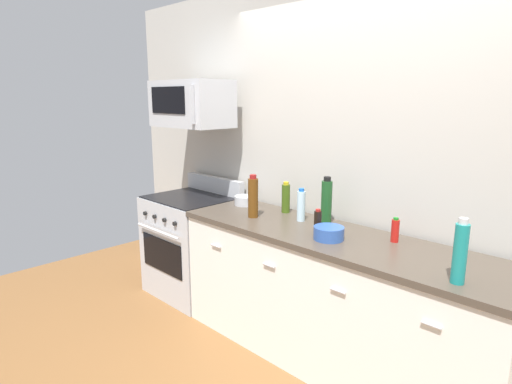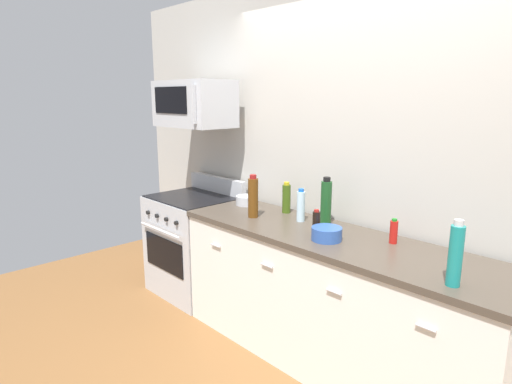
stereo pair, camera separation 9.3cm
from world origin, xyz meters
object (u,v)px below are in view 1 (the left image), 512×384
object	(u,v)px
bottle_water_clear	(301,206)
bottle_soy_sauce_dark	(318,222)
bottle_olive_oil	(286,198)
bottle_wine_amber	(253,197)
bowl_blue_mixing	(329,233)
microwave	(191,104)
bottle_hot_sauce_red	(395,230)
bowl_steel_prep	(245,200)
range_oven	(192,244)
bottle_wine_green	(326,202)
bottle_sparkling_teal	(460,253)

from	to	relation	value
bottle_water_clear	bottle_soy_sauce_dark	bearing A→B (deg)	-29.79
bottle_olive_oil	bottle_wine_amber	distance (m)	0.29
bowl_blue_mixing	bottle_olive_oil	bearing A→B (deg)	153.90
microwave	bottle_water_clear	size ratio (longest dim) A/B	3.07
bottle_hot_sauce_red	bottle_olive_oil	world-z (taller)	bottle_olive_oil
bowl_steel_prep	bottle_water_clear	bearing A→B (deg)	-3.95
range_oven	microwave	world-z (taller)	microwave
bottle_olive_oil	bottle_wine_amber	bearing A→B (deg)	-107.51
bottle_water_clear	microwave	bearing A→B (deg)	-176.89
bottle_soy_sauce_dark	bottle_olive_oil	bearing A→B (deg)	153.06
bottle_hot_sauce_red	bottle_soy_sauce_dark	distance (m)	0.49
microwave	bottle_wine_green	xyz separation A→B (m)	(1.37, 0.13, -0.67)
bottle_sparkling_teal	bottle_wine_green	size ratio (longest dim) A/B	0.96
bottle_soy_sauce_dark	bowl_steel_prep	xyz separation A→B (m)	(-0.90, 0.19, -0.04)
range_oven	microwave	xyz separation A→B (m)	(0.00, 0.04, 1.28)
bottle_water_clear	bottle_wine_amber	world-z (taller)	bottle_wine_amber
range_oven	bowl_steel_prep	bearing A→B (deg)	15.48
bowl_steel_prep	bottle_sparkling_teal	bearing A→B (deg)	-10.74
bowl_steel_prep	bottle_soy_sauce_dark	bearing A→B (deg)	-12.18
bottle_wine_green	bottle_wine_amber	world-z (taller)	bottle_wine_green
bowl_blue_mixing	bottle_water_clear	bearing A→B (deg)	152.44
range_oven	microwave	bearing A→B (deg)	89.71
range_oven	bottle_soy_sauce_dark	world-z (taller)	bottle_soy_sauce_dark
range_oven	bottle_soy_sauce_dark	bearing A→B (deg)	-1.59
microwave	bottle_hot_sauce_red	size ratio (longest dim) A/B	4.75
bottle_hot_sauce_red	bowl_blue_mixing	xyz separation A→B (m)	(-0.32, -0.25, -0.03)
bowl_blue_mixing	microwave	bearing A→B (deg)	174.99
bottle_wine_green	bowl_steel_prep	bearing A→B (deg)	-178.58
bottle_soy_sauce_dark	bottle_wine_amber	bearing A→B (deg)	-177.66
bottle_hot_sauce_red	bowl_blue_mixing	size ratio (longest dim) A/B	0.81
microwave	bottle_hot_sauce_red	distance (m)	2.05
bottle_water_clear	bowl_blue_mixing	world-z (taller)	bottle_water_clear
bottle_soy_sauce_dark	microwave	bearing A→B (deg)	176.65
microwave	bottle_wine_amber	distance (m)	1.11
range_oven	bottle_olive_oil	xyz separation A→B (m)	(0.96, 0.21, 0.57)
microwave	bottle_olive_oil	size ratio (longest dim) A/B	3.05
bottle_olive_oil	bottle_sparkling_teal	bearing A→B (deg)	-15.76
bottle_soy_sauce_dark	bottle_olive_oil	xyz separation A→B (m)	(-0.50, 0.25, 0.04)
bottle_water_clear	bottle_wine_green	size ratio (longest dim) A/B	0.71
bottle_wine_green	bottle_olive_oil	bearing A→B (deg)	174.71
microwave	bottle_wine_green	world-z (taller)	microwave
bottle_sparkling_teal	bottle_wine_amber	size ratio (longest dim) A/B	1.01
bottle_sparkling_teal	bowl_steel_prep	bearing A→B (deg)	169.26
bottle_soy_sauce_dark	bottle_sparkling_teal	world-z (taller)	bottle_sparkling_teal
bowl_blue_mixing	bowl_steel_prep	bearing A→B (deg)	166.45
bottle_soy_sauce_dark	bottle_olive_oil	distance (m)	0.56
bottle_olive_oil	bottle_sparkling_teal	distance (m)	1.51
range_oven	bottle_olive_oil	distance (m)	1.13
microwave	bottle_wine_amber	xyz separation A→B (m)	(0.87, -0.11, -0.68)
bowl_steel_prep	bottle_wine_green	bearing A→B (deg)	1.42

